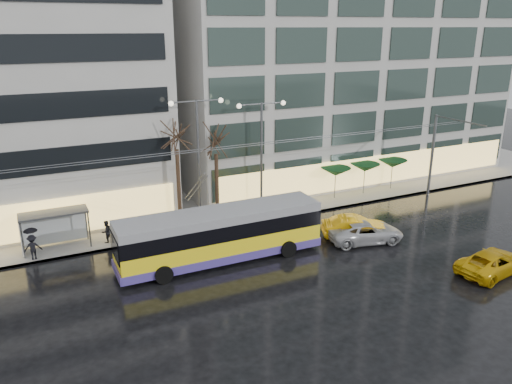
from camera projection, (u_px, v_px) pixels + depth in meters
ground at (234, 297)px, 26.99m from camera, size 140.00×140.00×0.00m
sidewalk at (187, 209)px, 39.75m from camera, size 80.00×10.00×0.15m
kerb at (209, 231)px, 35.52m from camera, size 80.00×0.10×0.15m
building_right at (337, 40)px, 47.05m from camera, size 32.00×14.00×25.00m
trolleybus at (221, 236)px, 30.75m from camera, size 12.87×5.06×5.95m
catenary at (199, 181)px, 32.84m from camera, size 42.24×5.12×7.00m
bus_shelter at (48, 222)px, 32.04m from camera, size 4.20×1.60×2.51m
street_lamp_near at (198, 145)px, 35.15m from camera, size 3.96×0.36×9.03m
street_lamp_far at (261, 142)px, 37.30m from camera, size 3.96×0.36×8.53m
tree_a at (176, 131)px, 34.35m from camera, size 3.20×3.20×8.40m
tree_b at (216, 136)px, 35.98m from camera, size 3.20×3.20×7.70m
parasol_a at (336, 172)px, 41.39m from camera, size 2.50×2.50×2.65m
parasol_b at (365, 168)px, 42.62m from camera, size 2.50×2.50×2.65m
parasol_c at (393, 164)px, 43.86m from camera, size 2.50×2.50×2.65m
taxi_b at (356, 227)px, 34.34m from camera, size 4.87×3.31×1.52m
taxi_c at (492, 262)px, 29.45m from camera, size 5.22×2.99×1.37m
sedan_silver at (365, 232)px, 33.73m from camera, size 5.53×3.46×1.43m
pedestrian_a at (66, 220)px, 33.44m from camera, size 1.10×1.11×2.19m
pedestrian_b at (106, 232)px, 33.26m from camera, size 0.94×0.89×1.53m
pedestrian_c at (32, 243)px, 30.72m from camera, size 1.07×0.85×2.11m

